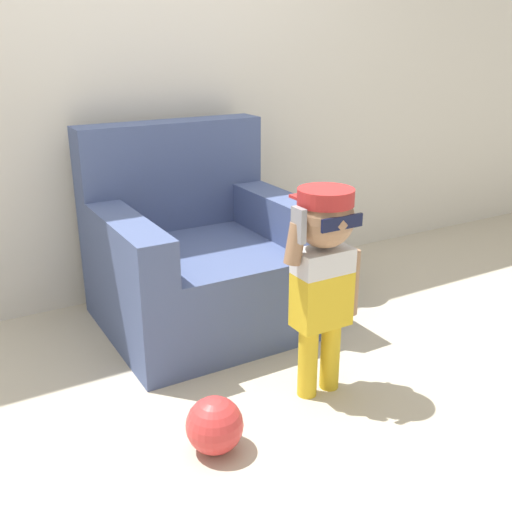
% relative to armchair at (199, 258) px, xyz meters
% --- Properties ---
extents(ground_plane, '(10.00, 10.00, 0.00)m').
position_rel_armchair_xyz_m(ground_plane, '(-0.16, -0.21, -0.34)').
color(ground_plane, '#BCB29E').
extents(wall_back, '(10.00, 0.05, 2.60)m').
position_rel_armchair_xyz_m(wall_back, '(-0.16, 0.52, 0.96)').
color(wall_back, silver).
rests_on(wall_back, ground_plane).
extents(armchair, '(0.99, 0.92, 0.99)m').
position_rel_armchair_xyz_m(armchair, '(0.00, 0.00, 0.00)').
color(armchair, '#475684').
rests_on(armchair, ground_plane).
extents(person_child, '(0.35, 0.27, 0.87)m').
position_rel_armchair_xyz_m(person_child, '(0.13, -0.87, 0.24)').
color(person_child, gold).
rests_on(person_child, ground_plane).
extents(side_table, '(0.31, 0.31, 0.55)m').
position_rel_armchair_xyz_m(side_table, '(0.75, -0.03, -0.01)').
color(side_table, beige).
rests_on(side_table, ground_plane).
extents(toy_ball, '(0.21, 0.21, 0.21)m').
position_rel_armchair_xyz_m(toy_ball, '(-0.41, -0.99, -0.23)').
color(toy_ball, '#D13838').
rests_on(toy_ball, ground_plane).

